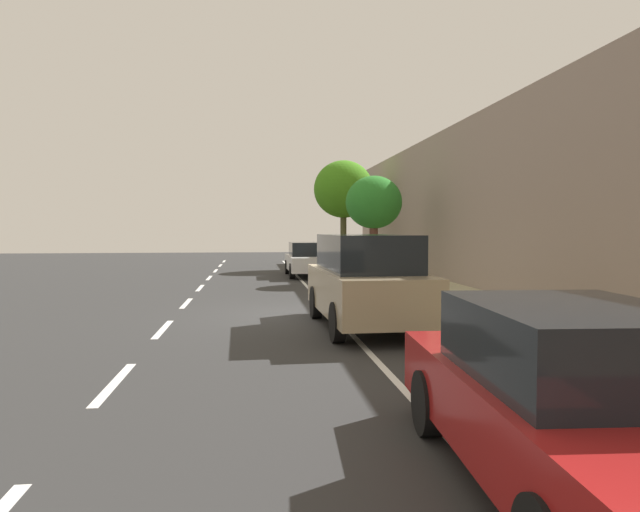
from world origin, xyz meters
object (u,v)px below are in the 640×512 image
object	(u,v)px
bicycle_at_curb	(334,276)
street_tree_near_cyclist	(374,203)
pedestrian_on_phone	(362,249)
street_tree_mid_block	(343,190)
parked_sedan_red_nearest	(573,401)
parked_sedan_white_mid	(308,259)
parked_suv_tan_second	(366,280)
fire_hydrant	(444,304)
cyclist_with_backpack	(342,260)

from	to	relation	value
bicycle_at_curb	street_tree_near_cyclist	xyz separation A→B (m)	(1.80, 1.39, 2.75)
street_tree_near_cyclist	pedestrian_on_phone	size ratio (longest dim) A/B	2.42
street_tree_near_cyclist	street_tree_mid_block	size ratio (longest dim) A/B	0.73
street_tree_mid_block	pedestrian_on_phone	size ratio (longest dim) A/B	3.32
parked_sedan_red_nearest	parked_sedan_white_mid	xyz separation A→B (m)	(-0.08, 20.99, 0.00)
parked_suv_tan_second	fire_hydrant	distance (m)	1.69
parked_sedan_white_mid	fire_hydrant	bearing A→B (deg)	-84.16
parked_sedan_red_nearest	pedestrian_on_phone	world-z (taller)	pedestrian_on_phone
pedestrian_on_phone	parked_suv_tan_second	bearing A→B (deg)	-100.66
parked_sedan_red_nearest	street_tree_mid_block	size ratio (longest dim) A/B	0.81
parked_sedan_red_nearest	fire_hydrant	xyz separation A→B (m)	(1.36, 6.97, -0.18)
pedestrian_on_phone	street_tree_mid_block	bearing A→B (deg)	114.71
street_tree_near_cyclist	fire_hydrant	bearing A→B (deg)	-94.71
parked_sedan_red_nearest	parked_sedan_white_mid	distance (m)	20.99
pedestrian_on_phone	bicycle_at_curb	bearing A→B (deg)	-108.54
cyclist_with_backpack	bicycle_at_curb	bearing A→B (deg)	117.02
cyclist_with_backpack	street_tree_mid_block	size ratio (longest dim) A/B	0.30
parked_sedan_red_nearest	bicycle_at_curb	size ratio (longest dim) A/B	2.71
parked_suv_tan_second	pedestrian_on_phone	world-z (taller)	parked_suv_tan_second
parked_sedan_red_nearest	street_tree_mid_block	xyz separation A→B (m)	(2.26, 25.57, 3.44)
cyclist_with_backpack	street_tree_near_cyclist	distance (m)	3.22
pedestrian_on_phone	cyclist_with_backpack	bearing A→B (deg)	-106.08
parked_suv_tan_second	street_tree_mid_block	size ratio (longest dim) A/B	0.85
parked_suv_tan_second	street_tree_mid_block	world-z (taller)	street_tree_mid_block
parked_suv_tan_second	bicycle_at_curb	world-z (taller)	parked_suv_tan_second
bicycle_at_curb	fire_hydrant	xyz separation A→B (m)	(0.89, -9.61, 0.20)
pedestrian_on_phone	parked_sedan_red_nearest	bearing A→B (deg)	-97.03
bicycle_at_curb	pedestrian_on_phone	bearing A→B (deg)	71.46
parked_suv_tan_second	street_tree_mid_block	bearing A→B (deg)	82.42
parked_sedan_white_mid	street_tree_near_cyclist	world-z (taller)	street_tree_near_cyclist
parked_sedan_red_nearest	parked_suv_tan_second	size ratio (longest dim) A/B	0.95
fire_hydrant	parked_sedan_white_mid	bearing A→B (deg)	95.84
pedestrian_on_phone	fire_hydrant	size ratio (longest dim) A/B	2.00
cyclist_with_backpack	pedestrian_on_phone	xyz separation A→B (m)	(2.28, 7.90, 0.10)
parked_sedan_red_nearest	parked_sedan_white_mid	world-z (taller)	same
street_tree_near_cyclist	cyclist_with_backpack	bearing A→B (deg)	-130.77
fire_hydrant	parked_suv_tan_second	bearing A→B (deg)	155.10
parked_sedan_red_nearest	pedestrian_on_phone	size ratio (longest dim) A/B	2.68
parked_sedan_white_mid	bicycle_at_curb	xyz separation A→B (m)	(0.54, -4.41, -0.38)
parked_sedan_red_nearest	fire_hydrant	size ratio (longest dim) A/B	5.35
parked_sedan_white_mid	street_tree_mid_block	size ratio (longest dim) A/B	0.79
street_tree_near_cyclist	street_tree_mid_block	bearing A→B (deg)	90.00
cyclist_with_backpack	street_tree_near_cyclist	bearing A→B (deg)	49.23
cyclist_with_backpack	fire_hydrant	bearing A→B (deg)	-85.82
parked_suv_tan_second	pedestrian_on_phone	bearing A→B (deg)	79.34
parked_sedan_red_nearest	street_tree_near_cyclist	world-z (taller)	street_tree_near_cyclist
parked_sedan_white_mid	cyclist_with_backpack	bearing A→B (deg)	-81.03
parked_suv_tan_second	bicycle_at_curb	size ratio (longest dim) A/B	2.86
street_tree_near_cyclist	fire_hydrant	xyz separation A→B (m)	(-0.91, -11.00, -2.55)
parked_sedan_white_mid	pedestrian_on_phone	world-z (taller)	pedestrian_on_phone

